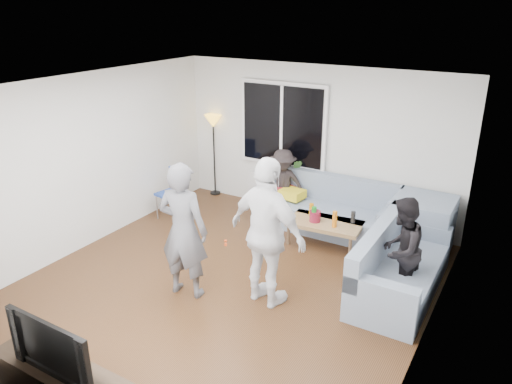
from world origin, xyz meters
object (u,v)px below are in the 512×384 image
Objects in this scene: player_right at (268,234)px; spectator_right at (401,250)px; sofa_right_section at (402,263)px; side_chair at (170,195)px; sofa_back_section at (325,205)px; player_left at (183,231)px; coffee_table at (325,234)px; floor_lamp at (214,156)px; spectator_back at (283,185)px; television at (59,343)px.

player_right is 1.67m from spectator_right.
side_chair is (-4.07, 0.31, 0.01)m from sofa_right_section.
sofa_back_section is 2.82m from player_left.
coffee_table is (0.25, -0.55, -0.22)m from sofa_back_section.
sofa_right_section is 2.80m from player_left.
coffee_table is 1.68m from spectator_right.
floor_lamp is at bearing -107.32° from spectator_right.
player_right is (-1.37, -1.07, 0.52)m from sofa_right_section.
sofa_back_section and sofa_right_section have the same top height.
spectator_right is 2.80m from spectator_back.
floor_lamp reaches higher than spectator_back.
coffee_table is 2.46m from player_left.
player_right is 1.39× the size of spectator_right.
sofa_back_section is 4.81m from television.
side_chair reaches higher than sofa_back_section.
coffee_table is 1.27m from spectator_back.
spectator_right is (0.00, -0.16, 0.26)m from sofa_right_section.
spectator_right is at bearing -161.66° from player_left.
side_chair is 2.48m from player_left.
coffee_table is 0.81× the size of spectator_right.
side_chair is at bearing 117.21° from television.
spectator_right is (1.35, -0.87, 0.48)m from coffee_table.
spectator_right is (4.07, -0.48, 0.25)m from side_chair.
coffee_table is 1.93m from player_right.
sofa_right_section is at bearing 6.16° from side_chair.
spectator_right is (1.37, 0.91, -0.26)m from player_right.
spectator_back is at bearing 93.55° from television.
coffee_table is at bearing 79.94° from television.
side_chair is 3.08m from player_right.
spectator_back is at bearing 177.85° from sofa_back_section.
sofa_right_section is 1.61× the size of spectator_back.
sofa_right_section is 1.54m from coffee_table.
floor_lamp is at bearing 100.55° from side_chair.
coffee_table is 2.93m from floor_lamp.
player_right reaches higher than sofa_back_section.
player_left is (1.70, -3.07, 0.11)m from floor_lamp.
sofa_right_section is at bearing -158.65° from player_left.
player_right is at bearing -49.91° from spectator_right.
floor_lamp is (-2.72, 0.94, 0.58)m from coffee_table.
side_chair is at bearing -90.09° from spectator_right.
sofa_right_section is at bearing -46.28° from spectator_back.
player_left is (-0.77, -2.68, 0.46)m from sofa_back_section.
sofa_back_section is 2.31× the size of television.
side_chair is 0.86× the size of television.
floor_lamp is 1.72m from spectator_back.
floor_lamp reaches higher than coffee_table.
player_right reaches higher than spectator_right.
sofa_back_section is at bearing 114.15° from coffee_table.
sofa_right_section is 1.82m from player_right.
sofa_right_section is 1.28× the size of floor_lamp.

